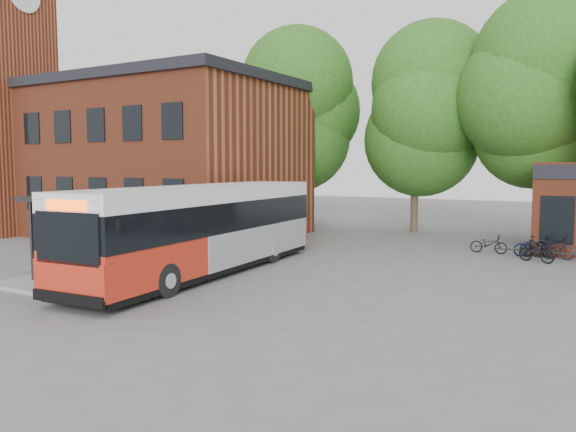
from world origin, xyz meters
The scene contains 14 objects.
ground centered at (0.00, 0.00, 0.00)m, with size 100.00×100.00×0.00m, color #5E5D60.
station_building centered at (-13.00, 9.00, 4.25)m, with size 18.40×10.40×8.50m, color brown, non-canonical shape.
clock_tower centered at (-19.00, 5.00, 9.10)m, with size 5.20×5.20×18.20m, color brown, non-canonical shape.
bus_shelter centered at (-4.50, -1.00, 1.45)m, with size 3.60×7.00×2.90m, color #29292D, non-canonical shape.
bike_rail centered at (9.28, 10.00, 0.19)m, with size 5.20×0.10×0.38m, color #29292D, non-canonical shape.
tree_0 centered at (-6.00, 16.00, 5.50)m, with size 7.92×7.92×11.00m, color #245617, non-canonical shape.
tree_1 centered at (1.00, 17.00, 5.20)m, with size 7.92×7.92×10.40m, color #245617, non-canonical shape.
tree_2 centered at (8.00, 16.00, 5.50)m, with size 7.92×7.92×11.00m, color #245617, non-canonical shape.
city_bus centered at (-1.61, 0.82, 1.57)m, with size 2.64×12.39×3.15m, color red, non-canonical shape.
bicycle_0 centered at (6.32, 10.80, 0.41)m, with size 0.55×1.57×0.83m, color black.
bicycle_1 centered at (8.38, 10.50, 0.46)m, with size 0.43×1.54×0.92m, color black.
bicycle_2 centered at (8.18, 10.77, 0.44)m, with size 0.59×1.69×0.89m, color #03083F.
bicycle_3 centered at (8.44, 9.29, 0.44)m, with size 0.42×1.47×0.88m, color black.
bicycle_4 centered at (8.89, 10.68, 0.47)m, with size 0.63×1.80×0.95m, color #21202C.
Camera 1 is at (10.95, -14.86, 3.85)m, focal length 35.00 mm.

